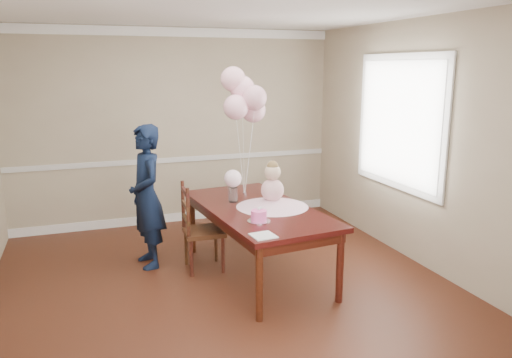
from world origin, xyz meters
name	(u,v)px	position (x,y,z in m)	size (l,w,h in m)	color
floor	(229,293)	(0.00, 0.00, 0.00)	(4.50, 5.00, 0.00)	#33160C
ceiling	(225,5)	(0.00, 0.00, 2.70)	(4.50, 5.00, 0.02)	white
wall_back	(177,128)	(0.00, 2.50, 1.35)	(4.50, 0.02, 2.70)	tan
wall_front	(377,249)	(0.00, -2.50, 1.35)	(4.50, 0.02, 2.70)	tan
wall_right	(428,146)	(2.25, 0.00, 1.35)	(0.02, 5.00, 2.70)	tan
chair_rail_trim	(178,160)	(0.00, 2.49, 0.90)	(4.50, 0.02, 0.07)	silver
crown_molding	(173,32)	(0.00, 2.49, 2.63)	(4.50, 0.02, 0.12)	white
baseboard_trim	(180,217)	(0.00, 2.49, 0.06)	(4.50, 0.02, 0.12)	white
window_frame	(400,122)	(2.23, 0.50, 1.55)	(0.02, 1.66, 1.56)	silver
window_blinds	(398,122)	(2.21, 0.50, 1.55)	(0.01, 1.50, 1.40)	silver
dining_table_top	(257,209)	(0.42, 0.33, 0.72)	(1.00, 1.99, 0.05)	black
table_apron	(257,216)	(0.42, 0.33, 0.65)	(0.90, 1.90, 0.10)	black
table_leg_fl	(259,284)	(0.10, -0.62, 0.35)	(0.07, 0.07, 0.70)	black
table_leg_fr	(340,267)	(0.93, -0.54, 0.35)	(0.07, 0.07, 0.70)	black
table_leg_bl	(192,224)	(-0.09, 1.20, 0.35)	(0.07, 0.07, 0.70)	black
table_leg_br	(256,215)	(0.74, 1.29, 0.35)	(0.07, 0.07, 0.70)	black
baby_skirt	(272,202)	(0.57, 0.30, 0.80)	(0.76, 0.76, 0.10)	#E2A6BD
baby_torso	(272,190)	(0.57, 0.30, 0.93)	(0.24, 0.24, 0.24)	pink
baby_head	(273,172)	(0.57, 0.30, 1.12)	(0.17, 0.17, 0.17)	#D2B091
baby_hair	(273,166)	(0.57, 0.30, 1.18)	(0.12, 0.12, 0.12)	brown
cake_platter	(259,221)	(0.27, -0.13, 0.75)	(0.22, 0.22, 0.01)	silver
birthday_cake	(259,215)	(0.27, -0.13, 0.81)	(0.15, 0.15, 0.10)	#FF50AD
cake_flower_a	(259,209)	(0.27, -0.13, 0.87)	(0.03, 0.03, 0.03)	silver
cake_flower_b	(261,208)	(0.29, -0.11, 0.87)	(0.03, 0.03, 0.03)	silver
rose_vase_near	(233,195)	(0.24, 0.62, 0.83)	(0.10, 0.10, 0.16)	silver
roses_near	(233,179)	(0.24, 0.62, 1.01)	(0.19, 0.19, 0.19)	white
napkin	(263,236)	(0.16, -0.54, 0.75)	(0.20, 0.20, 0.01)	silver
balloon_weight	(245,193)	(0.46, 0.89, 0.76)	(0.04, 0.04, 0.02)	silver
balloon_a	(236,107)	(0.36, 0.88, 1.75)	(0.28, 0.28, 0.28)	#FFB4C6
balloon_b	(254,98)	(0.57, 0.85, 1.85)	(0.28, 0.28, 0.28)	#DF9EAC
balloon_c	(242,88)	(0.47, 0.99, 1.95)	(0.28, 0.28, 0.28)	#FFB4C7
balloon_d	(233,79)	(0.37, 1.00, 2.04)	(0.28, 0.28, 0.28)	#F9B0BE
balloon_e	(253,110)	(0.60, 0.98, 1.70)	(0.28, 0.28, 0.28)	#ECA7B9
balloon_ribbon_a	(240,158)	(0.41, 0.89, 1.18)	(0.00, 0.00, 0.84)	silver
balloon_ribbon_b	(249,153)	(0.51, 0.87, 1.23)	(0.00, 0.00, 0.94)	white
balloon_ribbon_c	(243,148)	(0.47, 0.94, 1.28)	(0.00, 0.00, 1.04)	silver
balloon_ribbon_d	(239,144)	(0.42, 0.95, 1.33)	(0.00, 0.00, 1.14)	white
balloon_ribbon_e	(249,159)	(0.53, 0.94, 1.15)	(0.00, 0.00, 0.79)	silver
dining_chair_seat	(204,232)	(-0.08, 0.67, 0.43)	(0.42, 0.42, 0.05)	#391D0F
chair_leg_fl	(191,258)	(-0.26, 0.51, 0.20)	(0.04, 0.04, 0.41)	#37140F
chair_leg_fr	(223,255)	(0.08, 0.49, 0.20)	(0.04, 0.04, 0.41)	#39160F
chair_leg_bl	(186,247)	(-0.24, 0.85, 0.20)	(0.04, 0.04, 0.41)	#361D0E
chair_leg_br	(216,244)	(0.10, 0.83, 0.20)	(0.04, 0.04, 0.41)	#321A0D
chair_back_post_l	(188,213)	(-0.28, 0.51, 0.70)	(0.04, 0.04, 0.53)	#34160E
chair_back_post_r	(183,205)	(-0.26, 0.85, 0.70)	(0.04, 0.04, 0.53)	#38170F
chair_slat_low	(186,219)	(-0.27, 0.68, 0.59)	(0.03, 0.38, 0.05)	#331E0E
chair_slat_mid	(185,205)	(-0.27, 0.68, 0.74)	(0.03, 0.38, 0.05)	#3D1F10
chair_slat_top	(185,191)	(-0.27, 0.68, 0.89)	(0.03, 0.38, 0.05)	#38120F
woman	(147,197)	(-0.64, 0.99, 0.79)	(0.58, 0.38, 1.58)	black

